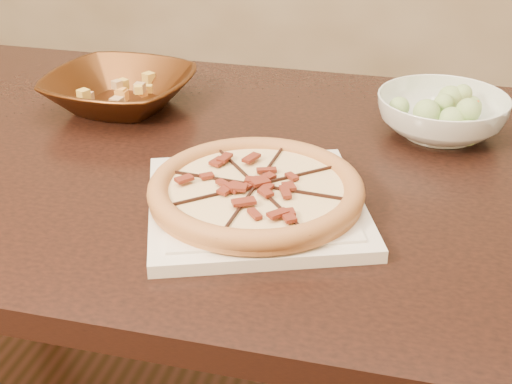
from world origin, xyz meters
TOP-DOWN VIEW (x-y plane):
  - dining_table at (0.09, -0.08)m, footprint 1.38×0.90m
  - plate at (0.21, -0.24)m, footprint 0.38×0.38m
  - pizza at (0.21, -0.24)m, footprint 0.30×0.30m
  - bronze_bowl at (-0.13, 0.07)m, footprint 0.28×0.28m
  - mixed_dish at (-0.13, 0.07)m, footprint 0.10×0.13m
  - salad_bowl at (0.45, 0.09)m, footprint 0.27×0.27m
  - salad at (0.45, 0.09)m, footprint 0.09×0.12m

SIDE VIEW (x-z plane):
  - dining_table at x=0.09m, z-range 0.27..1.02m
  - plate at x=0.21m, z-range 0.75..0.77m
  - bronze_bowl at x=-0.13m, z-range 0.75..0.81m
  - pizza at x=0.21m, z-range 0.77..0.80m
  - salad_bowl at x=0.45m, z-range 0.75..0.82m
  - mixed_dish at x=-0.13m, z-range 0.81..0.84m
  - salad at x=0.45m, z-range 0.82..0.85m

